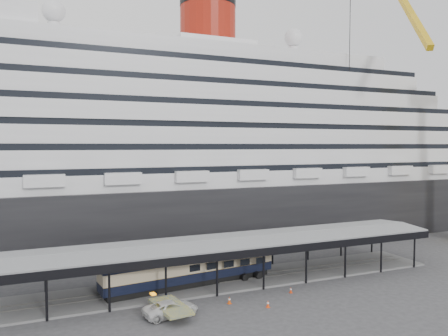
{
  "coord_description": "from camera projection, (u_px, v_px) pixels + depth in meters",
  "views": [
    {
      "loc": [
        -20.63,
        -42.74,
        16.58
      ],
      "look_at": [
        0.95,
        8.0,
        13.69
      ],
      "focal_mm": 35.0,
      "sensor_mm": 36.0,
      "label": 1
    }
  ],
  "objects": [
    {
      "name": "pullman_carriage",
      "position": [
        191.0,
        266.0,
        50.9
      ],
      "size": [
        21.35,
        5.29,
        20.78
      ],
      "rotation": [
        0.0,
        0.0,
        0.12
      ],
      "color": "black",
      "rests_on": "ground"
    },
    {
      "name": "traffic_cone_mid",
      "position": [
        268.0,
        304.0,
        44.56
      ],
      "size": [
        0.44,
        0.44,
        0.75
      ],
      "rotation": [
        0.0,
        0.0,
        -0.17
      ],
      "color": "#F1410D",
      "rests_on": "ground"
    },
    {
      "name": "platform_canopy",
      "position": [
        226.0,
        263.0,
        52.68
      ],
      "size": [
        56.0,
        9.18,
        5.3
      ],
      "color": "slate",
      "rests_on": "ground"
    },
    {
      "name": "ground",
      "position": [
        244.0,
        295.0,
        48.21
      ],
      "size": [
        200.0,
        200.0,
        0.0
      ],
      "primitive_type": "plane",
      "color": "#37373A",
      "rests_on": "ground"
    },
    {
      "name": "cruise_ship",
      "position": [
        166.0,
        135.0,
        76.67
      ],
      "size": [
        130.0,
        30.0,
        43.9
      ],
      "color": "black",
      "rests_on": "ground"
    },
    {
      "name": "traffic_cone_left",
      "position": [
        229.0,
        300.0,
        45.59
      ],
      "size": [
        0.46,
        0.46,
        0.78
      ],
      "rotation": [
        0.0,
        0.0,
        0.16
      ],
      "color": "#D1460B",
      "rests_on": "ground"
    },
    {
      "name": "port_truck",
      "position": [
        171.0,
        308.0,
        42.28
      ],
      "size": [
        5.65,
        3.17,
        1.49
      ],
      "primitive_type": "imported",
      "rotation": [
        0.0,
        0.0,
        1.7
      ],
      "color": "silver",
      "rests_on": "ground"
    },
    {
      "name": "traffic_cone_right",
      "position": [
        291.0,
        290.0,
        48.96
      ],
      "size": [
        0.4,
        0.4,
        0.66
      ],
      "rotation": [
        0.0,
        0.0,
        0.2
      ],
      "color": "red",
      "rests_on": "ground"
    }
  ]
}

